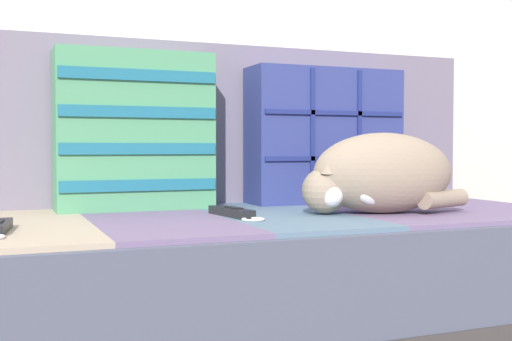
{
  "coord_description": "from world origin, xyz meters",
  "views": [
    {
      "loc": [
        -0.45,
        -1.22,
        0.53
      ],
      "look_at": [
        0.08,
        0.08,
        0.47
      ],
      "focal_mm": 45.0,
      "sensor_mm": 36.0,
      "label": 1
    }
  ],
  "objects": [
    {
      "name": "game_remote_far",
      "position": [
        0.02,
        0.09,
        0.38
      ],
      "size": [
        0.07,
        0.21,
        0.02
      ],
      "color": "black",
      "rests_on": "couch"
    },
    {
      "name": "throw_pillow_quilted",
      "position": [
        0.38,
        0.33,
        0.56
      ],
      "size": [
        0.43,
        0.14,
        0.36
      ],
      "color": "navy",
      "rests_on": "couch"
    },
    {
      "name": "sleeping_cat",
      "position": [
        0.35,
        0.02,
        0.46
      ],
      "size": [
        0.4,
        0.23,
        0.18
      ],
      "color": "gray",
      "rests_on": "couch"
    },
    {
      "name": "sofa_backrest",
      "position": [
        0.0,
        0.48,
        0.59
      ],
      "size": [
        1.75,
        0.14,
        0.43
      ],
      "color": "slate",
      "rests_on": "couch"
    },
    {
      "name": "throw_pillow_striped",
      "position": [
        -0.14,
        0.33,
        0.56
      ],
      "size": [
        0.38,
        0.14,
        0.38
      ],
      "color": "#4C9366",
      "rests_on": "couch"
    },
    {
      "name": "couch",
      "position": [
        -0.0,
        0.16,
        0.18
      ],
      "size": [
        1.79,
        0.78,
        0.37
      ],
      "color": "#3D3838",
      "rests_on": "ground_plane"
    }
  ]
}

